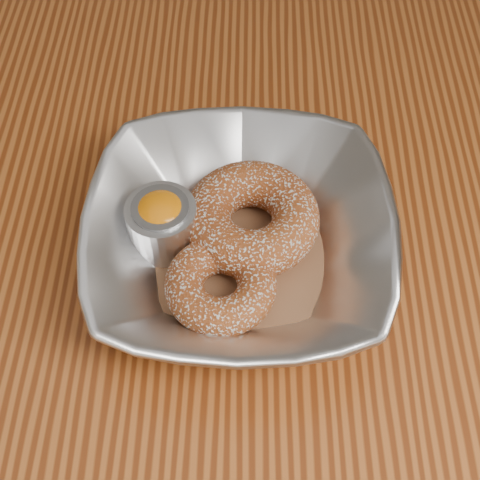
{
  "coord_description": "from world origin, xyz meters",
  "views": [
    {
      "loc": [
        0.09,
        -0.28,
        1.22
      ],
      "look_at": [
        0.09,
        0.03,
        0.78
      ],
      "focal_mm": 50.0,
      "sensor_mm": 36.0,
      "label": 1
    }
  ],
  "objects_px": {
    "donut_back": "(252,218)",
    "donut_front": "(221,285)",
    "table": "(145,344)",
    "serving_bowl": "(240,240)",
    "ramekin": "(162,222)"
  },
  "relations": [
    {
      "from": "serving_bowl",
      "to": "donut_back",
      "type": "xyz_separation_m",
      "value": [
        0.01,
        0.02,
        -0.0
      ]
    },
    {
      "from": "donut_front",
      "to": "ramekin",
      "type": "height_order",
      "value": "ramekin"
    },
    {
      "from": "table",
      "to": "donut_back",
      "type": "xyz_separation_m",
      "value": [
        0.1,
        0.05,
        0.13
      ]
    },
    {
      "from": "table",
      "to": "ramekin",
      "type": "xyz_separation_m",
      "value": [
        0.03,
        0.04,
        0.13
      ]
    },
    {
      "from": "donut_back",
      "to": "donut_front",
      "type": "relative_size",
      "value": 1.28
    },
    {
      "from": "donut_back",
      "to": "donut_front",
      "type": "bearing_deg",
      "value": -110.82
    },
    {
      "from": "donut_front",
      "to": "serving_bowl",
      "type": "bearing_deg",
      "value": 69.92
    },
    {
      "from": "serving_bowl",
      "to": "ramekin",
      "type": "distance_m",
      "value": 0.06
    },
    {
      "from": "table",
      "to": "donut_back",
      "type": "relative_size",
      "value": 10.77
    },
    {
      "from": "donut_front",
      "to": "ramekin",
      "type": "bearing_deg",
      "value": 132.4
    },
    {
      "from": "serving_bowl",
      "to": "ramekin",
      "type": "bearing_deg",
      "value": 167.4
    },
    {
      "from": "serving_bowl",
      "to": "table",
      "type": "bearing_deg",
      "value": -161.34
    },
    {
      "from": "donut_back",
      "to": "donut_front",
      "type": "xyz_separation_m",
      "value": [
        -0.02,
        -0.06,
        -0.0
      ]
    },
    {
      "from": "serving_bowl",
      "to": "ramekin",
      "type": "xyz_separation_m",
      "value": [
        -0.06,
        0.01,
        0.0
      ]
    },
    {
      "from": "table",
      "to": "serving_bowl",
      "type": "relative_size",
      "value": 4.9
    }
  ]
}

